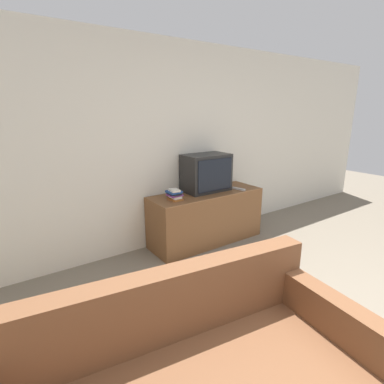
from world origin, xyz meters
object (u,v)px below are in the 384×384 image
Objects in this scene: book_stack at (175,195)px; remote_on_stand at (239,189)px; tv_stand at (206,217)px; television at (206,173)px.

remote_on_stand is (0.97, -0.10, -0.05)m from book_stack.
book_stack reaches higher than tv_stand.
tv_stand is at bearing 4.13° from book_stack.
book_stack is at bearing 174.04° from remote_on_stand.
television reaches higher than tv_stand.
tv_stand is 2.53× the size of television.
tv_stand is 7.79× the size of remote_on_stand.
book_stack is 0.98m from remote_on_stand.
tv_stand is 0.59m from remote_on_stand.
remote_on_stand is at bearing -5.96° from book_stack.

